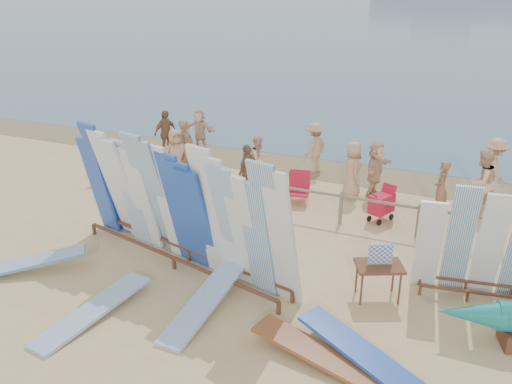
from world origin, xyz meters
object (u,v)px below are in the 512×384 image
at_px(side_surfboard_rack, 475,247).
at_px(flat_board_a, 205,311).
at_px(beachgoer_extra_1, 166,133).
at_px(flat_board_c, 323,364).
at_px(flat_board_b, 94,316).
at_px(beachgoer_2, 259,159).
at_px(beach_chair_left, 299,195).
at_px(beach_chair_right, 299,192).
at_px(vendor_table, 378,280).
at_px(beachgoer_11, 200,130).
at_px(beachgoer_1, 186,148).
at_px(beachgoer_3, 315,148).
at_px(beachgoer_7, 441,188).
at_px(beachgoer_5, 376,169).
at_px(main_surfboard_rack, 179,209).
at_px(beachgoer_9, 494,169).
at_px(beachgoer_6, 352,170).
at_px(flat_board_d, 364,366).
at_px(stroller, 381,207).
at_px(beachgoer_8, 481,182).
at_px(beachgoer_0, 176,155).
at_px(beachgoer_4, 247,170).
at_px(flat_board_e, 25,272).

relative_size(side_surfboard_rack, flat_board_a, 0.94).
bearing_deg(beachgoer_extra_1, flat_board_c, -115.44).
height_order(flat_board_b, beachgoer_2, beachgoer_2).
relative_size(beach_chair_left, beach_chair_right, 1.17).
distance_m(flat_board_b, beach_chair_left, 7.16).
relative_size(flat_board_a, beachgoer_extra_1, 1.59).
bearing_deg(beach_chair_left, vendor_table, -63.70).
distance_m(beachgoer_11, beachgoer_1, 2.86).
relative_size(beachgoer_3, beachgoer_7, 1.10).
bearing_deg(beachgoer_5, flat_board_a, 175.31).
xyz_separation_m(main_surfboard_rack, beachgoer_9, (6.38, 7.06, -0.47)).
relative_size(side_surfboard_rack, beachgoer_6, 1.48).
height_order(beach_chair_right, beachgoer_3, beachgoer_3).
height_order(vendor_table, flat_board_c, vendor_table).
xyz_separation_m(flat_board_d, flat_board_a, (-3.28, 0.35, 0.00)).
relative_size(side_surfboard_rack, beachgoer_11, 1.64).
xyz_separation_m(flat_board_b, stroller, (4.27, 6.69, 0.39)).
relative_size(side_surfboard_rack, beach_chair_left, 2.67).
distance_m(flat_board_c, beachgoer_8, 8.15).
relative_size(main_surfboard_rack, beach_chair_right, 7.56).
xyz_separation_m(beachgoer_extra_1, beachgoer_6, (7.25, -1.28, 0.01)).
relative_size(beachgoer_3, beachgoer_2, 1.11).
height_order(flat_board_b, beachgoer_3, beachgoer_3).
xyz_separation_m(flat_board_b, beachgoer_3, (1.41, 9.72, 0.85)).
xyz_separation_m(beachgoer_11, beachgoer_6, (6.46, -2.42, 0.09)).
height_order(side_surfboard_rack, beachgoer_6, side_surfboard_rack).
bearing_deg(beachgoer_11, beachgoer_0, -69.84).
bearing_deg(beachgoer_4, beachgoer_6, 116.10).
height_order(flat_board_e, beachgoer_3, beachgoer_3).
distance_m(beachgoer_8, beachgoer_6, 3.54).
bearing_deg(beachgoer_7, flat_board_a, -31.01).
bearing_deg(beachgoer_6, beach_chair_left, 103.82).
relative_size(main_surfboard_rack, beachgoer_8, 3.34).
relative_size(beach_chair_left, beachgoer_2, 0.62).
bearing_deg(beachgoer_9, flat_board_c, 140.72).
xyz_separation_m(stroller, beachgoer_11, (-7.62, 3.76, 0.38)).
distance_m(flat_board_b, stroller, 7.94).
xyz_separation_m(vendor_table, stroller, (-0.68, 3.84, -0.02)).
height_order(flat_board_c, flat_board_e, flat_board_e).
xyz_separation_m(side_surfboard_rack, beachgoer_2, (-6.60, 4.45, -0.39)).
bearing_deg(beachgoer_8, beachgoer_2, -49.73).
xyz_separation_m(flat_board_b, beachgoer_2, (0.07, 8.11, 0.77)).
height_order(stroller, beachgoer_0, beachgoer_0).
xyz_separation_m(stroller, beachgoer_8, (2.37, 1.57, 0.53)).
relative_size(stroller, beachgoer_0, 0.58).
bearing_deg(beachgoer_2, side_surfboard_rack, -110.89).
height_order(flat_board_a, beachgoer_2, beachgoer_2).
distance_m(vendor_table, beachgoer_7, 4.98).
bearing_deg(beachgoer_5, stroller, -153.53).
bearing_deg(beachgoer_3, flat_board_d, 40.64).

